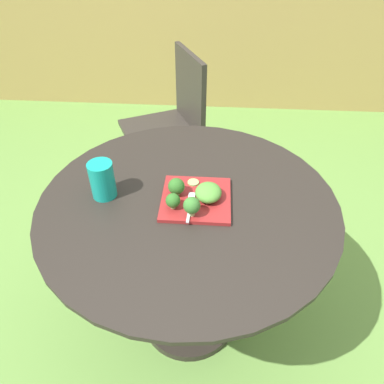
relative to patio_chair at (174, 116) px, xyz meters
The scene contains 12 objects.
ground_plane 1.19m from the patio_chair, 80.59° to the right, with size 12.00×12.00×0.00m, color #669342.
bamboo_fence 1.27m from the patio_chair, 81.95° to the left, with size 8.00×0.08×1.56m, color #A8894C.
patio_table 1.07m from the patio_chair, 80.59° to the right, with size 1.07×1.07×0.76m.
patio_chair is the anchor object (origin of this frame).
salad_plate 1.10m from the patio_chair, 79.13° to the right, with size 0.24×0.24×0.01m, color maroon.
drinking_glass 1.09m from the patio_chair, 96.96° to the right, with size 0.09×0.09×0.14m.
fork 1.14m from the patio_chair, 80.33° to the right, with size 0.03×0.15×0.00m.
lettuce_mound 1.11m from the patio_chair, 76.82° to the right, with size 0.09×0.10×0.05m, color #519338.
broccoli_floret_0 1.15m from the patio_chair, 83.41° to the right, with size 0.05×0.05×0.06m.
broccoli_floret_1 1.08m from the patio_chair, 82.73° to the right, with size 0.06×0.06×0.07m.
broccoli_floret_2 1.19m from the patio_chair, 80.34° to the right, with size 0.06×0.06×0.07m.
cucumber_slice_0 1.02m from the patio_chair, 79.07° to the right, with size 0.04×0.04×0.01m, color #8EB766.
Camera 1 is at (0.08, -0.99, 1.61)m, focal length 34.43 mm.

